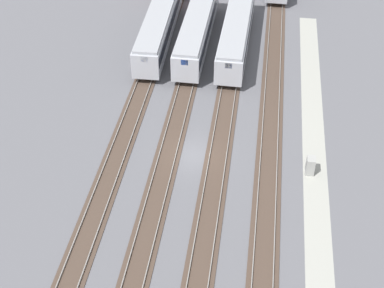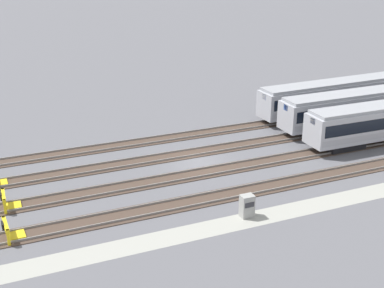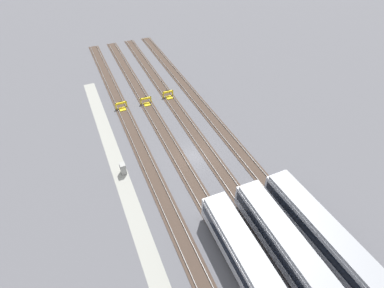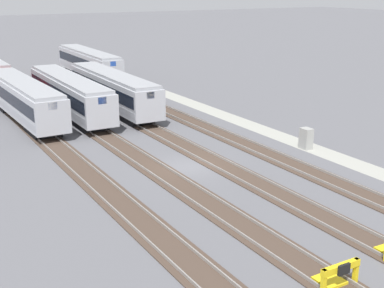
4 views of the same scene
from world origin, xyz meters
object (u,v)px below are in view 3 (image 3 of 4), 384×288
Objects in this scene: bumper_stop_near_inner_track at (146,101)px; subway_car_front_row_left_inner at (329,241)px; subway_car_front_row_right_inner at (294,257)px; bumper_stop_middle_track at (168,95)px; subway_car_front_row_centre at (255,275)px; bumper_stop_nearest_track at (122,106)px; electrical_cabinet at (123,168)px.

subway_car_front_row_left_inner is at bearing 14.07° from bumper_stop_near_inner_track.
bumper_stop_middle_track is at bearing -179.96° from subway_car_front_row_right_inner.
bumper_stop_near_inner_track is at bearing -83.08° from bumper_stop_middle_track.
subway_car_front_row_left_inner is 1.00× the size of subway_car_front_row_right_inner.
bumper_stop_middle_track is at bearing 172.94° from subway_car_front_row_centre.
electrical_cabinet is (15.18, -3.41, 0.29)m from bumper_stop_nearest_track.
subway_car_front_row_right_inner is at bearing 90.00° from subway_car_front_row_centre.
subway_car_front_row_left_inner and subway_car_front_row_right_inner have the same top height.
bumper_stop_near_inner_track is 1.00× the size of bumper_stop_middle_track.
bumper_stop_near_inner_track is (-34.65, -4.38, -1.53)m from subway_car_front_row_right_inner.
bumper_stop_near_inner_track is at bearing -165.93° from subway_car_front_row_left_inner.
bumper_stop_nearest_track is at bearing 167.32° from electrical_cabinet.
subway_car_front_row_left_inner is 9.00× the size of bumper_stop_nearest_track.
electrical_cabinet reaches higher than bumper_stop_near_inner_track.
electrical_cabinet is at bearing -158.61° from subway_car_front_row_centre.
subway_car_front_row_centre is 1.00× the size of subway_car_front_row_right_inner.
bumper_stop_near_inner_track is at bearing 179.98° from subway_car_front_row_centre.
electrical_cabinet is at bearing -148.45° from subway_car_front_row_right_inner.
subway_car_front_row_left_inner reaches higher than electrical_cabinet.
subway_car_front_row_centre is 35.48m from bumper_stop_middle_track.
subway_car_front_row_centre is 11.28× the size of electrical_cabinet.
subway_car_front_row_left_inner reaches higher than bumper_stop_near_inner_track.
bumper_stop_nearest_track is 1.00× the size of bumper_stop_middle_track.
subway_car_front_row_right_inner reaches higher than electrical_cabinet.
bumper_stop_nearest_track is (-34.90, -4.31, -1.53)m from subway_car_front_row_centre.
subway_car_front_row_right_inner is 34.95m from bumper_stop_near_inner_track.
bumper_stop_nearest_track is 8.68m from bumper_stop_middle_track.
subway_car_front_row_left_inner is 9.00× the size of bumper_stop_near_inner_track.
subway_car_front_row_centre is at bearing 7.04° from bumper_stop_nearest_track.
bumper_stop_near_inner_track is 1.25× the size of electrical_cabinet.
bumper_stop_nearest_track is 1.25× the size of electrical_cabinet.
subway_car_front_row_left_inner is at bearing 39.78° from electrical_cabinet.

